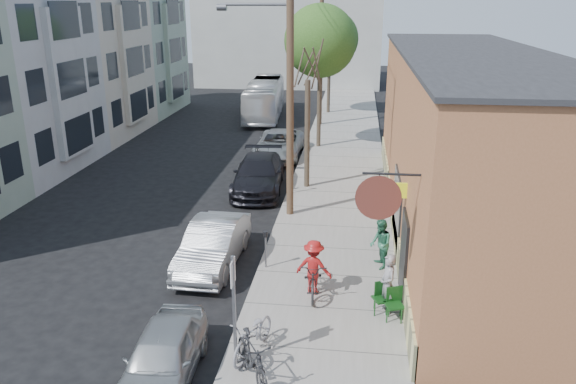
# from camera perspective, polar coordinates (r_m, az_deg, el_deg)

# --- Properties ---
(ground) EXTENTS (120.00, 120.00, 0.00)m
(ground) POSITION_cam_1_polar(r_m,az_deg,el_deg) (18.57, -9.33, -7.94)
(ground) COLOR black
(sidewalk) EXTENTS (4.50, 58.00, 0.15)m
(sidewalk) POSITION_cam_1_polar(r_m,az_deg,el_deg) (28.09, 5.29, 1.84)
(sidewalk) COLOR gray
(sidewalk) RESTS_ON ground
(cafe_building) EXTENTS (6.60, 20.20, 6.61)m
(cafe_building) POSITION_cam_1_polar(r_m,az_deg,el_deg) (21.80, 17.55, 4.77)
(cafe_building) COLOR #A7653E
(cafe_building) RESTS_ON ground
(apartment_row) EXTENTS (6.30, 32.00, 9.00)m
(apartment_row) POSITION_cam_1_polar(r_m,az_deg,el_deg) (34.46, -22.67, 11.22)
(apartment_row) COLOR #90A289
(apartment_row) RESTS_ON ground
(end_cap_building) EXTENTS (18.00, 8.00, 12.00)m
(end_cap_building) POSITION_cam_1_polar(r_m,az_deg,el_deg) (58.29, 0.19, 16.76)
(end_cap_building) COLOR #AFB0AB
(end_cap_building) RESTS_ON ground
(sign_post) EXTENTS (0.07, 0.45, 2.80)m
(sign_post) POSITION_cam_1_polar(r_m,az_deg,el_deg) (13.09, -5.52, -10.93)
(sign_post) COLOR slate
(sign_post) RESTS_ON sidewalk
(parking_meter_near) EXTENTS (0.14, 0.14, 1.24)m
(parking_meter_near) POSITION_cam_1_polar(r_m,az_deg,el_deg) (17.93, -2.29, -5.23)
(parking_meter_near) COLOR slate
(parking_meter_near) RESTS_ON sidewalk
(parking_meter_far) EXTENTS (0.14, 0.14, 1.24)m
(parking_meter_far) POSITION_cam_1_polar(r_m,az_deg,el_deg) (24.75, 0.44, 1.74)
(parking_meter_far) COLOR slate
(parking_meter_far) RESTS_ON sidewalk
(utility_pole_near) EXTENTS (3.57, 0.28, 10.00)m
(utility_pole_near) POSITION_cam_1_polar(r_m,az_deg,el_deg) (21.31, 0.05, 11.12)
(utility_pole_near) COLOR #503A28
(utility_pole_near) RESTS_ON sidewalk
(utility_pole_far) EXTENTS (1.80, 0.28, 10.00)m
(utility_pole_far) POSITION_cam_1_polar(r_m,az_deg,el_deg) (38.29, 3.37, 14.53)
(utility_pole_far) COLOR #503A28
(utility_pole_far) RESTS_ON sidewalk
(tree_bare) EXTENTS (0.24, 0.24, 4.86)m
(tree_bare) POSITION_cam_1_polar(r_m,az_deg,el_deg) (25.26, 1.96, 5.85)
(tree_bare) COLOR #44392C
(tree_bare) RESTS_ON sidewalk
(tree_leafy_mid) EXTENTS (4.04, 4.04, 8.00)m
(tree_leafy_mid) POSITION_cam_1_polar(r_m,az_deg,el_deg) (32.20, 3.30, 15.05)
(tree_leafy_mid) COLOR #44392C
(tree_leafy_mid) RESTS_ON sidewalk
(tree_leafy_far) EXTENTS (4.17, 4.17, 7.48)m
(tree_leafy_far) POSITION_cam_1_polar(r_m,az_deg,el_deg) (42.61, 4.27, 15.22)
(tree_leafy_far) COLOR #44392C
(tree_leafy_far) RESTS_ON sidewalk
(patio_chair_a) EXTENTS (0.64, 0.64, 0.88)m
(patio_chair_a) POSITION_cam_1_polar(r_m,az_deg,el_deg) (15.58, 10.75, -11.20)
(patio_chair_a) COLOR #103C13
(patio_chair_a) RESTS_ON sidewalk
(patio_chair_b) EXTENTS (0.66, 0.66, 0.88)m
(patio_chair_b) POSITION_cam_1_polar(r_m,az_deg,el_deg) (15.82, 9.52, -10.63)
(patio_chair_b) COLOR #103C13
(patio_chair_b) RESTS_ON sidewalk
(patron_grey) EXTENTS (0.58, 0.72, 1.72)m
(patron_grey) POSITION_cam_1_polar(r_m,az_deg,el_deg) (15.69, 10.09, -9.18)
(patron_grey) COLOR gray
(patron_grey) RESTS_ON sidewalk
(patron_green) EXTENTS (0.79, 0.91, 1.62)m
(patron_green) POSITION_cam_1_polar(r_m,az_deg,el_deg) (18.16, 9.38, -5.23)
(patron_green) COLOR #2A6B4E
(patron_green) RESTS_ON sidewalk
(cyclist) EXTENTS (1.18, 0.85, 1.66)m
(cyclist) POSITION_cam_1_polar(r_m,az_deg,el_deg) (16.44, 2.63, -7.62)
(cyclist) COLOR maroon
(cyclist) RESTS_ON sidewalk
(cyclist_bike) EXTENTS (0.88, 2.16, 1.11)m
(cyclist_bike) POSITION_cam_1_polar(r_m,az_deg,el_deg) (16.56, 2.61, -8.47)
(cyclist_bike) COLOR black
(cyclist_bike) RESTS_ON sidewalk
(parked_bike_a) EXTENTS (1.49, 2.01, 1.20)m
(parked_bike_a) POSITION_cam_1_polar(r_m,az_deg,el_deg) (13.04, -3.63, -16.67)
(parked_bike_a) COLOR black
(parked_bike_a) RESTS_ON sidewalk
(parked_bike_b) EXTENTS (1.20, 2.02, 1.00)m
(parked_bike_b) POSITION_cam_1_polar(r_m,az_deg,el_deg) (14.02, -3.55, -14.31)
(parked_bike_b) COLOR gray
(parked_bike_b) RESTS_ON sidewalk
(car_0) EXTENTS (1.72, 3.86, 1.29)m
(car_0) POSITION_cam_1_polar(r_m,az_deg,el_deg) (13.61, -12.60, -15.99)
(car_0) COLOR #9CA0A3
(car_0) RESTS_ON ground
(car_1) EXTENTS (1.70, 4.53, 1.48)m
(car_1) POSITION_cam_1_polar(r_m,az_deg,el_deg) (18.56, -7.63, -5.34)
(car_1) COLOR #A1A4A8
(car_1) RESTS_ON ground
(car_2) EXTENTS (2.52, 5.44, 1.54)m
(car_2) POSITION_cam_1_polar(r_m,az_deg,el_deg) (25.62, -3.00, 1.82)
(car_2) COLOR black
(car_2) RESTS_ON ground
(car_3) EXTENTS (2.41, 5.19, 1.44)m
(car_3) POSITION_cam_1_polar(r_m,az_deg,el_deg) (31.08, -0.94, 4.85)
(car_3) COLOR gray
(car_3) RESTS_ON ground
(bus) EXTENTS (2.99, 9.91, 2.72)m
(bus) POSITION_cam_1_polar(r_m,az_deg,el_deg) (42.00, -2.41, 9.47)
(bus) COLOR white
(bus) RESTS_ON ground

